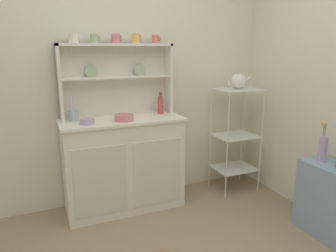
{
  "coord_description": "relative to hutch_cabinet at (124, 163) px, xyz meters",
  "views": [
    {
      "loc": [
        -0.7,
        -1.4,
        1.52
      ],
      "look_at": [
        0.37,
        1.12,
        0.84
      ],
      "focal_mm": 33.96,
      "sensor_mm": 36.0,
      "label": 1
    }
  ],
  "objects": [
    {
      "name": "jam_bottle",
      "position": [
        0.41,
        0.09,
        0.52
      ],
      "size": [
        0.06,
        0.06,
        0.21
      ],
      "color": "#B74C47",
      "rests_on": "hutch_cabinet"
    },
    {
      "name": "hutch_shelf_unit",
      "position": [
        -0.0,
        0.16,
        0.82
      ],
      "size": [
        1.04,
        0.18,
        0.67
      ],
      "color": "silver",
      "rests_on": "hutch_cabinet"
    },
    {
      "name": "cup_rose_2",
      "position": [
        0.0,
        0.12,
        1.14
      ],
      "size": [
        0.09,
        0.08,
        0.08
      ],
      "color": "#D17A84",
      "rests_on": "hutch_shelf_unit"
    },
    {
      "name": "flower_vase",
      "position": [
        1.42,
        -0.97,
        0.28
      ],
      "size": [
        0.07,
        0.07,
        0.34
      ],
      "color": "#B79ECC",
      "rests_on": "side_shelf_blue"
    },
    {
      "name": "cup_gold_3",
      "position": [
        0.19,
        0.12,
        1.14
      ],
      "size": [
        0.09,
        0.07,
        0.09
      ],
      "color": "#DBB760",
      "rests_on": "hutch_shelf_unit"
    },
    {
      "name": "utensil_jar",
      "position": [
        -0.41,
        0.08,
        0.49
      ],
      "size": [
        0.08,
        0.08,
        0.25
      ],
      "color": "#B2B7C6",
      "rests_on": "hutch_cabinet"
    },
    {
      "name": "hutch_cabinet",
      "position": [
        0.0,
        0.0,
        0.0
      ],
      "size": [
        1.12,
        0.45,
        0.88
      ],
      "color": "white",
      "rests_on": "ground"
    },
    {
      "name": "cup_sage_1",
      "position": [
        -0.19,
        0.12,
        1.14
      ],
      "size": [
        0.09,
        0.07,
        0.08
      ],
      "color": "#9EB78E",
      "rests_on": "hutch_shelf_unit"
    },
    {
      "name": "wall_back",
      "position": [
        -0.02,
        0.26,
        0.8
      ],
      "size": [
        3.84,
        0.05,
        2.5
      ],
      "primitive_type": "cube",
      "color": "silver",
      "rests_on": "ground"
    },
    {
      "name": "bakers_rack",
      "position": [
        1.21,
        -0.05,
        0.21
      ],
      "size": [
        0.43,
        0.35,
        1.1
      ],
      "color": "silver",
      "rests_on": "ground"
    },
    {
      "name": "cup_cream_0",
      "position": [
        -0.37,
        0.12,
        1.14
      ],
      "size": [
        0.1,
        0.08,
        0.08
      ],
      "color": "silver",
      "rests_on": "hutch_shelf_unit"
    },
    {
      "name": "porcelain_teapot",
      "position": [
        1.21,
        -0.05,
        0.73
      ],
      "size": [
        0.25,
        0.16,
        0.18
      ],
      "color": "white",
      "rests_on": "bakers_rack"
    },
    {
      "name": "cup_terracotta_4",
      "position": [
        0.38,
        0.12,
        1.14
      ],
      "size": [
        0.08,
        0.07,
        0.08
      ],
      "color": "#C67556",
      "rests_on": "hutch_shelf_unit"
    },
    {
      "name": "bowl_mixing_large",
      "position": [
        -0.33,
        -0.07,
        0.45
      ],
      "size": [
        0.12,
        0.12,
        0.05
      ],
      "primitive_type": "cylinder",
      "color": "#B79ECC",
      "rests_on": "hutch_cabinet"
    },
    {
      "name": "bowl_floral_medium",
      "position": [
        -0.0,
        -0.07,
        0.46
      ],
      "size": [
        0.17,
        0.17,
        0.06
      ],
      "primitive_type": "cylinder",
      "color": "#D17A84",
      "rests_on": "hutch_cabinet"
    },
    {
      "name": "side_shelf_blue",
      "position": [
        1.42,
        -1.1,
        -0.15
      ],
      "size": [
        0.28,
        0.48,
        0.6
      ],
      "primitive_type": "cube",
      "color": "#849EBC",
      "rests_on": "ground"
    }
  ]
}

